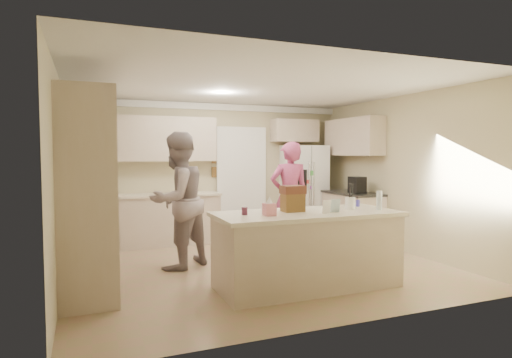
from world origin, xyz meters
name	(u,v)px	position (x,y,z in m)	size (l,w,h in m)	color
floor	(258,267)	(0.00, 0.00, -0.01)	(5.20, 4.60, 0.02)	#97775C
ceiling	(259,85)	(0.00, 0.00, 2.61)	(5.20, 4.60, 0.02)	white
wall_back	(214,171)	(0.00, 2.31, 1.30)	(5.20, 0.02, 2.60)	#C5BA90
wall_front	(351,190)	(0.00, -2.31, 1.30)	(5.20, 0.02, 2.60)	#C5BA90
wall_left	(59,181)	(-2.61, 0.00, 1.30)	(0.02, 4.60, 2.60)	#C5BA90
wall_right	(404,174)	(2.61, 0.00, 1.30)	(0.02, 4.60, 2.60)	#C5BA90
crown_back	(214,107)	(0.00, 2.26, 2.53)	(5.20, 0.08, 0.12)	white
pantry_bank	(87,190)	(-2.30, 0.20, 1.18)	(0.60, 2.60, 2.35)	beige
back_base_cab	(157,221)	(-1.15, 2.00, 0.44)	(2.20, 0.60, 0.88)	beige
back_countertop	(157,195)	(-1.15, 1.99, 0.90)	(2.24, 0.63, 0.04)	beige
back_upper_cab	(155,139)	(-1.15, 2.12, 1.90)	(2.20, 0.35, 0.80)	beige
doorway_opening	(241,183)	(0.55, 2.28, 1.05)	(0.90, 0.06, 2.10)	black
doorway_casing	(242,183)	(0.55, 2.24, 1.05)	(1.02, 0.03, 2.22)	white
wall_frame_upper	(215,158)	(0.02, 2.27, 1.55)	(0.15, 0.02, 0.20)	brown
wall_frame_lower	(216,172)	(0.02, 2.27, 1.28)	(0.15, 0.02, 0.20)	brown
refrigerator	(303,190)	(1.80, 2.04, 0.90)	(0.90, 0.70, 1.80)	white
fridge_seam	(311,191)	(1.80, 1.69, 0.90)	(0.01, 0.02, 1.78)	gray
fridge_dispenser	(301,179)	(1.58, 1.68, 1.15)	(0.22, 0.03, 0.35)	black
fridge_handle_l	(309,184)	(1.75, 1.67, 1.05)	(0.02, 0.02, 0.85)	silver
fridge_handle_r	(314,183)	(1.85, 1.67, 1.05)	(0.02, 0.02, 0.85)	silver
over_fridge_cab	(295,131)	(1.65, 2.12, 2.10)	(0.95, 0.35, 0.45)	beige
right_base_cab	(353,218)	(2.30, 1.00, 0.44)	(0.60, 1.20, 0.88)	beige
right_countertop	(352,193)	(2.29, 1.00, 0.90)	(0.63, 1.24, 0.04)	#2D2B28
right_upper_cab	(353,137)	(2.43, 1.20, 1.95)	(0.35, 1.50, 0.70)	beige
coffee_maker	(357,185)	(2.25, 0.80, 1.07)	(0.22, 0.28, 0.30)	black
island_base	(307,251)	(0.20, -1.10, 0.44)	(2.20, 0.90, 0.88)	beige
island_top	(307,214)	(0.20, -1.10, 0.90)	(2.28, 0.96, 0.05)	beige
utensil_crock	(350,203)	(0.85, -1.05, 1.00)	(0.13, 0.13, 0.15)	white
tissue_box	(269,209)	(-0.35, -1.20, 1.00)	(0.13, 0.13, 0.14)	pink
tissue_plume	(269,200)	(-0.35, -1.20, 1.10)	(0.08, 0.08, 0.08)	white
dollhouse_body	(293,203)	(0.05, -1.00, 1.04)	(0.26, 0.18, 0.22)	brown
dollhouse_roof	(293,190)	(0.05, -1.00, 1.20)	(0.28, 0.20, 0.10)	#592D1E
jam_jar	(245,211)	(-0.60, -1.05, 0.97)	(0.07, 0.07, 0.09)	#59263F
greeting_card_a	(327,207)	(0.35, -1.30, 1.01)	(0.12, 0.01, 0.16)	white
greeting_card_b	(335,206)	(0.50, -1.25, 1.01)	(0.12, 0.01, 0.16)	silver
water_bottle	(379,200)	(1.15, -1.25, 1.04)	(0.07, 0.07, 0.24)	silver
shaker_salt	(354,203)	(1.02, -0.88, 0.97)	(0.05, 0.05, 0.09)	#3F39AA
shaker_pepper	(358,203)	(1.09, -0.88, 0.97)	(0.05, 0.05, 0.09)	#3F39AA
teen_boy	(178,200)	(-1.10, 0.34, 0.97)	(0.95, 0.74, 1.95)	gray
teen_girl	(289,196)	(0.86, 0.75, 0.92)	(0.67, 0.44, 1.84)	#B94D90
fridge_magnets	(311,191)	(1.80, 1.68, 0.90)	(0.76, 0.02, 1.44)	tan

